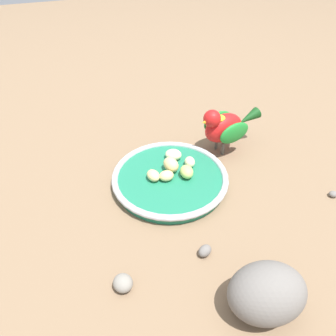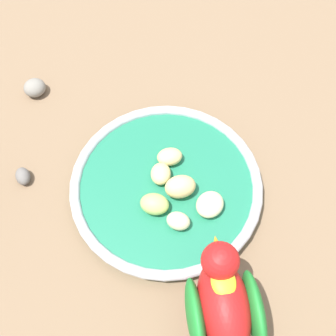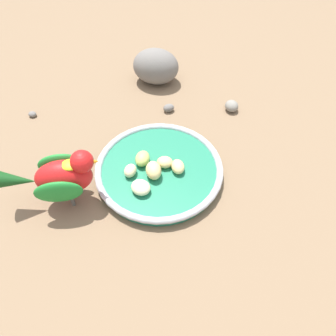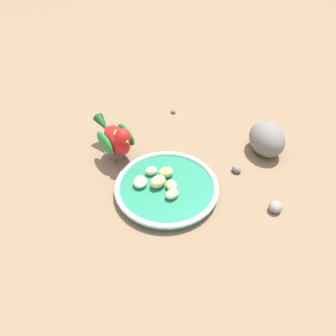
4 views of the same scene
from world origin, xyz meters
name	(u,v)px [view 1 (image 1 of 4)]	position (x,y,z in m)	size (l,w,h in m)	color
ground_plane	(174,189)	(0.00, 0.00, 0.00)	(4.00, 4.00, 0.00)	#7A6047
feeding_bowl	(171,178)	(0.02, 0.00, 0.01)	(0.24, 0.24, 0.03)	#1E7251
apple_piece_0	(171,165)	(0.04, -0.01, 0.03)	(0.04, 0.03, 0.03)	#E5C67F
apple_piece_1	(187,172)	(0.01, -0.03, 0.03)	(0.04, 0.03, 0.02)	#B2CC66
apple_piece_2	(173,155)	(0.07, -0.03, 0.03)	(0.04, 0.03, 0.02)	beige
apple_piece_3	(153,175)	(0.02, 0.04, 0.03)	(0.03, 0.02, 0.02)	#E5C67F
apple_piece_4	(190,162)	(0.04, -0.05, 0.03)	(0.03, 0.02, 0.02)	beige
apple_piece_5	(167,176)	(0.01, 0.01, 0.03)	(0.03, 0.03, 0.02)	#E5C67F
parrot	(225,126)	(0.08, -0.16, 0.07)	(0.09, 0.17, 0.12)	#59544C
rock_large	(267,293)	(-0.27, -0.02, 0.04)	(0.11, 0.08, 0.08)	slate
pebble_0	(205,251)	(-0.16, 0.01, 0.01)	(0.02, 0.02, 0.02)	slate
pebble_1	(333,194)	(-0.14, -0.29, 0.01)	(0.02, 0.01, 0.01)	slate
pebble_2	(123,283)	(-0.17, 0.16, 0.01)	(0.03, 0.03, 0.02)	gray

